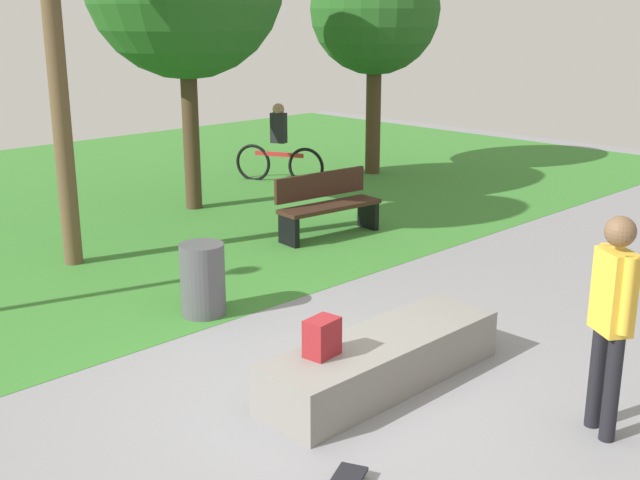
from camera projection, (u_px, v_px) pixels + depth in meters
ground_plane at (321, 392)px, 6.88m from camera, size 28.00×28.00×0.00m
concrete_ledge at (383, 360)px, 6.99m from camera, size 2.44×0.72×0.44m
backpack_on_ledge at (322, 337)px, 6.52m from camera, size 0.30×0.23×0.32m
skater_performing_trick at (612, 310)px, 5.95m from camera, size 0.34×0.38×1.74m
park_bench_center_lawn at (327, 203)px, 11.52m from camera, size 1.64×0.64×0.91m
tree_leaning_ash at (375, 10)px, 15.22m from camera, size 2.49×2.49×4.43m
trash_bin at (203, 280)px, 8.53m from camera, size 0.48×0.48×0.79m
cyclist_on_bicycle at (279, 149)px, 15.10m from camera, size 0.80×1.68×1.52m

